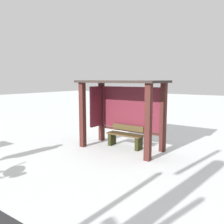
{
  "coord_description": "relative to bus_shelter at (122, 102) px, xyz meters",
  "views": [
    {
      "loc": [
        4.11,
        -6.4,
        2.29
      ],
      "look_at": [
        -0.37,
        -0.02,
        1.21
      ],
      "focal_mm": 37.76,
      "sensor_mm": 36.0,
      "label": 1
    }
  ],
  "objects": [
    {
      "name": "bench_left_inside",
      "position": [
        0.09,
        0.08,
        -1.2
      ],
      "size": [
        1.27,
        0.4,
        0.75
      ],
      "color": "#47391E",
      "rests_on": "ground"
    },
    {
      "name": "bus_shelter",
      "position": [
        0.0,
        0.0,
        0.0
      ],
      "size": [
        2.83,
        1.43,
        2.26
      ],
      "color": "#401C18",
      "rests_on": "ground"
    },
    {
      "name": "ground_plane",
      "position": [
        0.09,
        -0.18,
        -1.55
      ],
      "size": [
        60.0,
        60.0,
        0.0
      ],
      "primitive_type": "plane",
      "color": "white"
    }
  ]
}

